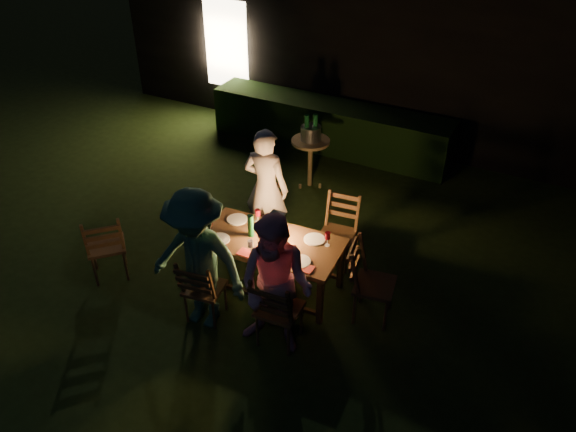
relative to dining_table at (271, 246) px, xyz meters
The scene contains 29 objects.
garden_envelope 6.18m from the dining_table, 93.96° to the left, with size 40.00×40.00×3.20m.
dining_table is the anchor object (origin of this frame).
chair_near_left 0.95m from the dining_table, 116.60° to the right, with size 0.47×0.49×0.91m.
chair_near_right 0.95m from the dining_table, 56.06° to the right, with size 0.47×0.50×0.98m.
chair_far_left 0.95m from the dining_table, 124.00° to the left, with size 0.42×0.45×0.89m.
chair_far_right 1.00m from the dining_table, 58.13° to the left, with size 0.47×0.49×0.94m.
chair_end 1.27m from the dining_table, ahead, with size 0.54×0.51×1.00m.
chair_spare 2.01m from the dining_table, 158.30° to the right, with size 0.64×0.64×0.98m.
person_house_side 0.96m from the dining_table, 122.40° to the left, with size 0.60×0.39×1.64m, color #F6DED2.
person_opp_right 0.96m from the dining_table, 57.60° to the right, with size 0.79×0.61×1.62m, color pink.
person_opp_left 0.96m from the dining_table, 115.11° to the right, with size 1.09×0.63×1.68m, color #2E5D4A.
lantern 0.24m from the dining_table, 48.65° to the left, with size 0.16×0.16×0.35m.
plate_far_left 0.60m from the dining_table, 161.84° to the left, with size 0.25×0.25×0.01m, color white.
plate_near_left 0.60m from the dining_table, 154.55° to the right, with size 0.25×0.25×0.01m, color white.
plate_far_right 0.51m from the dining_table, 29.70° to the left, with size 0.25×0.25×0.01m, color white.
plate_near_right 0.51m from the dining_table, 22.41° to the right, with size 0.25×0.25×0.01m, color white.
wineglass_a 0.44m from the dining_table, 140.62° to the left, with size 0.06×0.06×0.18m, color #59070F, non-canonical shape.
wineglass_b 0.75m from the dining_table, 166.89° to the right, with size 0.06×0.06×0.18m, color #59070F, non-canonical shape.
wineglass_c 0.44m from the dining_table, 39.38° to the right, with size 0.06×0.06×0.18m, color #59070F, non-canonical shape.
wineglass_d 0.66m from the dining_table, 19.83° to the left, with size 0.06×0.06×0.18m, color #59070F, non-canonical shape.
wineglass_e 0.35m from the dining_table, 104.79° to the right, with size 0.06×0.06×0.18m, color silver, non-canonical shape.
bottle_table 0.32m from the dining_table, behind, with size 0.07×0.07×0.28m, color #0F471E.
napkin_left 0.36m from the dining_table, 111.47° to the right, with size 0.18×0.14×0.01m, color red.
napkin_right 0.63m from the dining_table, 24.97° to the right, with size 0.18×0.14×0.01m, color red.
phone 0.69m from the dining_table, 150.53° to the right, with size 0.14×0.07×0.01m, color black.
side_table 2.45m from the dining_table, 104.94° to the left, with size 0.58×0.58×0.78m.
ice_bucket 2.46m from the dining_table, 104.94° to the left, with size 0.30×0.30×0.22m, color #A5A8AD.
bottle_bucket_a 2.44m from the dining_table, 106.33° to the left, with size 0.07×0.07×0.32m, color #0F471E.
bottle_bucket_b 2.49m from the dining_table, 103.59° to the left, with size 0.07×0.07×0.32m, color #0F471E.
Camera 1 is at (2.97, -4.40, 4.49)m, focal length 35.00 mm.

